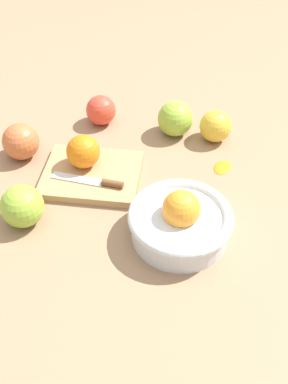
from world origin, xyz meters
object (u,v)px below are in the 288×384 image
(knife, at_px, (97,182))
(apple_front_left_2, at_px, (175,119))
(apple_front_right, at_px, (101,110))
(orange_on_board, at_px, (83,152))
(apple_back_right, at_px, (22,206))
(cutting_board, at_px, (92,175))
(apple_front_left, at_px, (216,126))
(bowl, at_px, (180,221))
(apple_mid_right, at_px, (21,142))

(knife, bearing_deg, apple_front_left_2, -115.65)
(apple_front_right, height_order, apple_front_left_2, apple_front_left_2)
(orange_on_board, distance_m, apple_front_right, 0.18)
(apple_front_right, height_order, apple_back_right, apple_back_right)
(cutting_board, distance_m, apple_front_right, 0.21)
(apple_front_left, bearing_deg, apple_front_right, 1.19)
(bowl, bearing_deg, apple_front_right, -49.82)
(cutting_board, relative_size, apple_front_right, 2.84)
(knife, relative_size, apple_front_left, 2.09)
(apple_back_right, bearing_deg, orange_on_board, -109.54)
(orange_on_board, height_order, apple_front_right, orange_on_board)
(apple_mid_right, relative_size, apple_front_right, 1.13)
(bowl, distance_m, apple_front_right, 0.40)
(apple_front_right, distance_m, apple_back_right, 0.35)
(apple_front_left_2, bearing_deg, apple_back_right, 58.33)
(bowl, xyz_separation_m, orange_on_board, (0.24, -0.13, 0.02))
(bowl, bearing_deg, knife, -22.38)
(apple_front_right, bearing_deg, orange_on_board, 97.46)
(bowl, relative_size, apple_front_left_2, 2.34)
(bowl, distance_m, orange_on_board, 0.27)
(bowl, distance_m, apple_back_right, 0.30)
(apple_front_left, bearing_deg, apple_front_left_2, 0.78)
(apple_back_right, relative_size, apple_front_left_2, 1.00)
(apple_front_left, bearing_deg, orange_on_board, 36.27)
(apple_front_left, bearing_deg, apple_mid_right, 23.19)
(apple_mid_right, relative_size, apple_front_left, 1.10)
(cutting_board, xyz_separation_m, apple_front_right, (0.05, -0.20, 0.03))
(knife, bearing_deg, apple_mid_right, -17.17)
(cutting_board, xyz_separation_m, apple_front_left_2, (-0.14, -0.20, 0.03))
(bowl, relative_size, knife, 1.25)
(apple_front_right, bearing_deg, apple_back_right, 84.01)
(apple_front_right, relative_size, apple_front_left_2, 0.87)
(bowl, xyz_separation_m, knife, (0.19, -0.08, -0.02))
(knife, distance_m, apple_front_left_2, 0.26)
(bowl, xyz_separation_m, apple_back_right, (0.30, 0.04, 0.00))
(knife, xyz_separation_m, apple_mid_right, (0.20, -0.06, 0.02))
(bowl, distance_m, apple_front_left_2, 0.32)
(cutting_board, relative_size, apple_front_left, 2.75)
(apple_mid_right, xyz_separation_m, apple_front_right, (-0.13, -0.17, -0.00))
(orange_on_board, height_order, apple_front_left, orange_on_board)
(apple_back_right, bearing_deg, apple_mid_right, -63.25)
(cutting_board, xyz_separation_m, apple_back_right, (0.08, 0.15, 0.03))
(bowl, relative_size, apple_front_left, 2.62)
(apple_back_right, xyz_separation_m, apple_front_left_2, (-0.22, -0.36, -0.00))
(apple_back_right, bearing_deg, bowl, -171.78)
(cutting_board, relative_size, apple_mid_right, 2.51)
(knife, height_order, apple_front_left_2, apple_front_left_2)
(cutting_board, height_order, apple_front_left_2, apple_front_left_2)
(knife, height_order, apple_back_right, apple_back_right)
(apple_mid_right, xyz_separation_m, apple_back_right, (-0.09, 0.18, 0.00))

